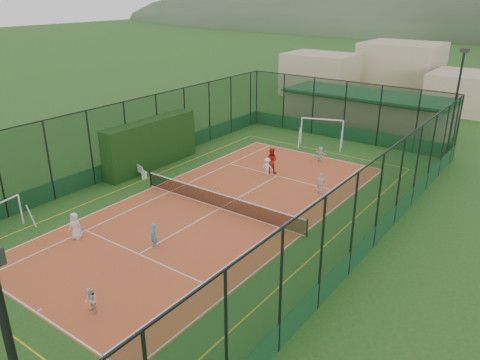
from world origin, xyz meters
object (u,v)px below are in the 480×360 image
object	(u,v)px
child_far_back	(320,154)
child_far_right	(320,184)
futsal_goal_far	(322,133)
child_near_right	(91,301)
child_near_left	(75,226)
clubhouse	(366,110)
white_bench	(139,169)
futsal_goal_near	(0,220)
coach	(271,160)
child_far_left	(267,167)
floodlight_ne	(455,107)
child_near_mid	(154,236)

from	to	relation	value
child_far_back	child_far_right	bearing A→B (deg)	133.32
futsal_goal_far	child_far_back	xyz separation A→B (m)	(1.70, -3.45, -0.54)
child_near_right	child_near_left	bearing A→B (deg)	161.08
clubhouse	child_far_back	bearing A→B (deg)	-84.90
white_bench	child_far_back	xyz separation A→B (m)	(8.79, 10.06, 0.09)
futsal_goal_near	coach	size ratio (longest dim) A/B	1.49
child_far_left	child_far_right	xyz separation A→B (m)	(4.42, -0.70, 0.05)
futsal_goal_far	child_far_left	xyz separation A→B (m)	(0.07, -8.25, -0.47)
floodlight_ne	child_far_left	world-z (taller)	floodlight_ne
futsal_goal_far	child_far_left	bearing A→B (deg)	-109.39
clubhouse	coach	world-z (taller)	clubhouse
floodlight_ne	child_near_right	xyz separation A→B (m)	(-6.73, -27.17, -3.54)
child_far_back	coach	distance (m)	4.56
white_bench	child_near_mid	xyz separation A→B (m)	(7.94, -6.30, 0.17)
child_near_left	child_near_mid	distance (m)	4.28
white_bench	child_far_back	distance (m)	13.36
futsal_goal_near	child_far_back	world-z (taller)	futsal_goal_near
futsal_goal_near	coach	distance (m)	17.20
floodlight_ne	child_near_mid	size ratio (longest dim) A/B	6.33
floodlight_ne	child_far_back	size ratio (longest dim) A/B	7.27
child_near_left	child_near_mid	size ratio (longest dim) A/B	1.11
clubhouse	child_far_back	distance (m)	11.20
child_near_left	clubhouse	bearing A→B (deg)	64.19
child_near_left	coach	distance (m)	14.21
child_near_left	child_near_right	bearing A→B (deg)	-49.22
floodlight_ne	clubhouse	bearing A→B (deg)	147.88
white_bench	child_far_right	size ratio (longest dim) A/B	1.25
futsal_goal_far	futsal_goal_near	bearing A→B (deg)	-125.44
child_far_back	child_far_left	bearing A→B (deg)	87.62
child_near_left	child_far_right	bearing A→B (deg)	40.61
coach	child_near_left	bearing A→B (deg)	65.66
futsal_goal_far	child_near_right	world-z (taller)	futsal_goal_far
white_bench	child_near_left	world-z (taller)	child_near_left
futsal_goal_far	child_near_right	distance (m)	25.04
white_bench	coach	xyz separation A→B (m)	(7.11, 5.83, 0.43)
child_far_right	child_near_right	bearing A→B (deg)	80.85
child_near_mid	child_far_right	world-z (taller)	child_far_right
futsal_goal_far	child_near_mid	size ratio (longest dim) A/B	2.66
white_bench	child_far_back	world-z (taller)	child_far_back
white_bench	futsal_goal_near	distance (m)	10.08
child_far_right	child_far_back	bearing A→B (deg)	-65.38
floodlight_ne	child_far_back	xyz separation A→B (m)	(-7.61, -5.71, -3.55)
floodlight_ne	child_far_left	xyz separation A→B (m)	(-9.24, -10.51, -3.47)
clubhouse	white_bench	size ratio (longest dim) A/B	8.72
child_far_left	child_near_right	bearing A→B (deg)	92.62
child_near_left	child_near_mid	bearing A→B (deg)	5.40
child_far_right	child_near_left	bearing A→B (deg)	56.73
futsal_goal_near	futsal_goal_far	size ratio (longest dim) A/B	0.79
child_far_right	child_far_left	bearing A→B (deg)	-11.27
child_far_back	coach	world-z (taller)	coach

